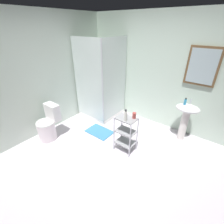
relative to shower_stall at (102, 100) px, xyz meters
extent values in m
cube|color=silver|center=(1.21, -1.22, -0.47)|extent=(4.20, 4.20, 0.02)
cube|color=silver|center=(1.21, 0.63, 0.79)|extent=(4.20, 0.10, 2.50)
cube|color=brown|center=(2.06, 0.56, 1.07)|extent=(0.56, 0.03, 0.72)
cube|color=silver|center=(2.06, 0.54, 1.07)|extent=(0.48, 0.01, 0.64)
cube|color=silver|center=(-0.64, -1.22, 0.79)|extent=(0.10, 4.20, 2.50)
cube|color=white|center=(-0.10, 0.10, -0.41)|extent=(0.90, 0.90, 0.10)
cube|color=silver|center=(-0.10, -0.35, 0.59)|extent=(0.90, 0.02, 1.90)
cube|color=silver|center=(0.35, 0.10, 0.59)|extent=(0.02, 0.90, 1.90)
cylinder|color=silver|center=(0.35, -0.35, 0.59)|extent=(0.04, 0.04, 1.90)
cylinder|color=silver|center=(-0.10, 0.10, -0.36)|extent=(0.08, 0.08, 0.00)
cylinder|color=white|center=(2.04, 0.30, -0.12)|extent=(0.15, 0.15, 0.68)
ellipsoid|color=white|center=(2.04, 0.30, 0.28)|extent=(0.46, 0.37, 0.13)
cylinder|color=silver|center=(2.04, 0.42, 0.40)|extent=(0.03, 0.03, 0.10)
cylinder|color=white|center=(-0.27, -1.51, -0.26)|extent=(0.37, 0.37, 0.40)
torus|color=white|center=(-0.27, -1.51, -0.05)|extent=(0.37, 0.37, 0.04)
cube|color=white|center=(-0.27, -1.29, 0.12)|extent=(0.35, 0.17, 0.36)
cylinder|color=silver|center=(1.09, -0.90, -0.09)|extent=(0.02, 0.02, 0.74)
cylinder|color=silver|center=(1.45, -0.90, -0.09)|extent=(0.02, 0.02, 0.74)
cylinder|color=silver|center=(1.09, -0.64, -0.09)|extent=(0.02, 0.02, 0.74)
cylinder|color=silver|center=(1.45, -0.64, -0.09)|extent=(0.02, 0.02, 0.74)
cube|color=#99999E|center=(1.27, -0.77, -0.28)|extent=(0.36, 0.26, 0.02)
cube|color=#99999E|center=(1.27, -0.77, -0.01)|extent=(0.36, 0.26, 0.02)
cube|color=#99999E|center=(1.27, -0.77, 0.27)|extent=(0.36, 0.26, 0.02)
cylinder|color=#389ED1|center=(1.96, 0.30, 0.40)|extent=(0.05, 0.05, 0.11)
cylinder|color=black|center=(1.96, 0.30, 0.47)|extent=(0.03, 0.03, 0.03)
cylinder|color=white|center=(1.30, -0.85, 0.37)|extent=(0.06, 0.06, 0.18)
cylinder|color=#333338|center=(1.30, -0.85, 0.48)|extent=(0.03, 0.03, 0.04)
cylinder|color=#B24742|center=(1.38, -0.68, 0.33)|extent=(0.07, 0.07, 0.11)
cube|color=teal|center=(0.46, -0.64, -0.45)|extent=(0.60, 0.40, 0.02)
camera|label=1|loc=(2.57, -2.87, 1.77)|focal=25.60mm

